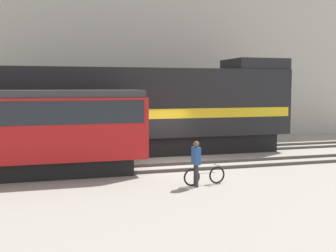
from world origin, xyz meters
TOP-DOWN VIEW (x-y plane):
  - ground_plane at (0.00, 0.00)m, footprint 120.00×120.00m
  - track_near at (0.00, -1.39)m, footprint 60.00×1.50m
  - track_far at (0.00, 2.92)m, footprint 60.00×1.50m
  - building_backdrop at (0.00, 11.65)m, footprint 40.70×6.00m
  - freight_locomotive at (-1.05, 2.92)m, footprint 17.02×3.04m
  - streetcar at (-6.44, -1.39)m, footprint 9.44×2.54m
  - bicycle at (-0.10, -4.65)m, footprint 1.68×0.44m
  - person at (-0.50, -4.84)m, footprint 0.26×0.38m

SIDE VIEW (x-z plane):
  - ground_plane at x=0.00m, z-range 0.00..0.00m
  - track_near at x=0.00m, z-range 0.00..0.14m
  - track_far at x=0.00m, z-range 0.00..0.14m
  - bicycle at x=-0.10m, z-range -0.03..0.68m
  - person at x=-0.50m, z-range 0.18..1.84m
  - streetcar at x=-6.44m, z-range 0.25..3.72m
  - freight_locomotive at x=-1.05m, z-range -0.17..4.98m
  - building_backdrop at x=0.00m, z-range 0.00..10.23m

